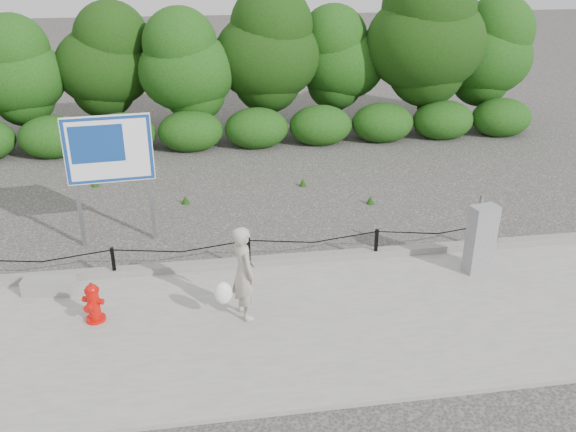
% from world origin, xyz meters
% --- Properties ---
extents(ground, '(90.00, 90.00, 0.00)m').
position_xyz_m(ground, '(0.00, 0.00, 0.00)').
color(ground, '#2D2B28').
rests_on(ground, ground).
extents(sidewalk, '(14.00, 4.00, 0.08)m').
position_xyz_m(sidewalk, '(0.00, -2.00, 0.04)').
color(sidewalk, gray).
rests_on(sidewalk, ground).
extents(curb, '(14.00, 0.22, 0.14)m').
position_xyz_m(curb, '(0.00, 0.05, 0.15)').
color(curb, slate).
rests_on(curb, sidewalk).
extents(chain_barrier, '(10.06, 0.06, 0.60)m').
position_xyz_m(chain_barrier, '(0.00, 0.00, 0.46)').
color(chain_barrier, black).
rests_on(chain_barrier, sidewalk).
extents(treeline, '(20.43, 3.78, 5.20)m').
position_xyz_m(treeline, '(0.97, 8.90, 2.63)').
color(treeline, black).
rests_on(treeline, ground).
extents(fire_hydrant, '(0.43, 0.43, 0.70)m').
position_xyz_m(fire_hydrant, '(-2.67, -1.42, 0.41)').
color(fire_hydrant, red).
rests_on(fire_hydrant, sidewalk).
extents(pedestrian, '(0.77, 0.68, 1.62)m').
position_xyz_m(pedestrian, '(-0.25, -1.65, 0.87)').
color(pedestrian, '#A69F8E').
rests_on(pedestrian, sidewalk).
extents(concrete_block, '(0.93, 0.44, 0.29)m').
position_xyz_m(concrete_block, '(-3.58, -0.42, 0.22)').
color(concrete_block, gray).
rests_on(concrete_block, sidewalk).
extents(utility_cabinet, '(0.55, 0.41, 1.46)m').
position_xyz_m(utility_cabinet, '(4.25, -0.81, 0.74)').
color(utility_cabinet, '#939396').
rests_on(utility_cabinet, sidewalk).
extents(advertising_sign, '(1.70, 0.27, 2.73)m').
position_xyz_m(advertising_sign, '(-2.57, 1.61, 1.92)').
color(advertising_sign, slate).
rests_on(advertising_sign, ground).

